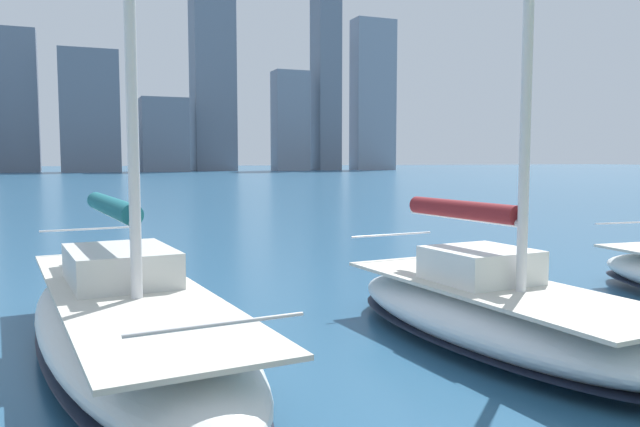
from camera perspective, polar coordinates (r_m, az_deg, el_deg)
The scene contains 3 objects.
city_skyline at distance 161.82m, azimuth -20.57°, elevation 10.65°, with size 166.74×24.33×51.74m.
sailboat_maroon at distance 10.71m, azimuth 15.74°, elevation -8.21°, with size 3.16×7.17×11.97m.
sailboat_teal at distance 10.14m, azimuth -17.16°, elevation -9.09°, with size 3.55×9.76×9.14m.
Camera 1 is at (4.12, 2.16, 3.04)m, focal length 35.00 mm.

